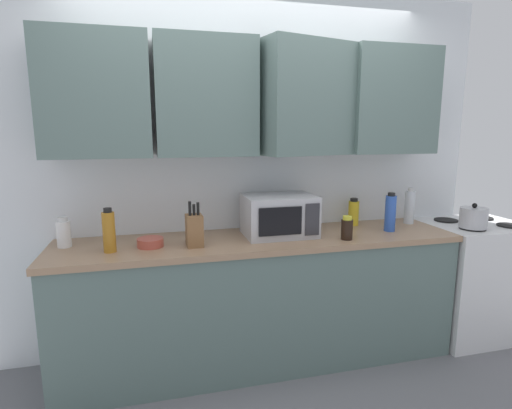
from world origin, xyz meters
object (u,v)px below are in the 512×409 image
(bottle_blue_cleaner, at_px, (390,213))
(bottle_white_jar, at_px, (64,233))
(bowl_ceramic_small, at_px, (150,242))
(stove_range, at_px, (471,278))
(kettle, at_px, (473,218))
(bottle_soy_dark, at_px, (347,228))
(bottle_amber_vinegar, at_px, (109,231))
(knife_block, at_px, (194,230))
(bottle_yellow_mustard, at_px, (354,212))
(microwave, at_px, (279,215))
(bottle_clear_tall, at_px, (410,207))

(bottle_blue_cleaner, bearing_deg, bottle_white_jar, 176.28)
(bottle_blue_cleaner, height_order, bowl_ceramic_small, bottle_blue_cleaner)
(stove_range, bearing_deg, kettle, -140.53)
(bottle_soy_dark, height_order, bottle_amber_vinegar, bottle_amber_vinegar)
(knife_block, relative_size, bottle_yellow_mustard, 1.38)
(microwave, xyz_separation_m, knife_block, (-0.59, -0.13, -0.04))
(bottle_clear_tall, bearing_deg, kettle, -39.36)
(bottle_clear_tall, xyz_separation_m, bottle_soy_dark, (-0.69, -0.31, -0.06))
(bottle_clear_tall, xyz_separation_m, bottle_yellow_mustard, (-0.45, 0.06, -0.03))
(stove_range, bearing_deg, bottle_blue_cleaner, -177.36)
(kettle, bearing_deg, bottle_amber_vinegar, 178.52)
(bottle_blue_cleaner, distance_m, bottle_soy_dark, 0.43)
(microwave, relative_size, bottle_yellow_mustard, 2.30)
(bottle_yellow_mustard, relative_size, bottle_amber_vinegar, 0.78)
(microwave, bearing_deg, bottle_amber_vinegar, -173.30)
(knife_block, xyz_separation_m, bowl_ceramic_small, (-0.27, 0.06, -0.08))
(kettle, bearing_deg, bowl_ceramic_small, 176.98)
(bottle_clear_tall, height_order, bottle_amber_vinegar, bottle_clear_tall)
(kettle, height_order, bowl_ceramic_small, kettle)
(microwave, relative_size, bottle_blue_cleaner, 1.71)
(microwave, bearing_deg, stove_range, -1.95)
(kettle, bearing_deg, bottle_clear_tall, 140.64)
(stove_range, xyz_separation_m, bottle_amber_vinegar, (-2.70, -0.07, 0.58))
(microwave, bearing_deg, bottle_white_jar, 177.86)
(bottle_white_jar, bearing_deg, kettle, -4.99)
(kettle, xyz_separation_m, bottle_soy_dark, (-1.03, -0.03, -0.01))
(microwave, relative_size, bottle_soy_dark, 3.01)
(bottle_amber_vinegar, height_order, bowl_ceramic_small, bottle_amber_vinegar)
(microwave, bearing_deg, bottle_yellow_mustard, 12.61)
(knife_block, bearing_deg, bottle_blue_cleaner, 1.58)
(knife_block, bearing_deg, microwave, 12.32)
(stove_range, distance_m, knife_block, 2.27)
(bottle_soy_dark, xyz_separation_m, bottle_white_jar, (-1.79, 0.28, 0.01))
(kettle, relative_size, microwave, 0.40)
(bottle_blue_cleaner, height_order, bottle_soy_dark, bottle_blue_cleaner)
(stove_range, height_order, bottle_amber_vinegar, bottle_amber_vinegar)
(knife_block, bearing_deg, stove_range, 1.96)
(bottle_amber_vinegar, relative_size, bowl_ceramic_small, 1.65)
(bottle_yellow_mustard, bearing_deg, bottle_white_jar, -177.39)
(kettle, distance_m, bottle_amber_vinegar, 2.53)
(kettle, distance_m, bottle_yellow_mustard, 0.86)
(kettle, relative_size, bottle_clear_tall, 0.68)
(bottle_clear_tall, height_order, bowl_ceramic_small, bottle_clear_tall)
(bowl_ceramic_small, bearing_deg, microwave, 4.83)
(bottle_soy_dark, bearing_deg, bottle_blue_cleaner, 18.19)
(stove_range, bearing_deg, bottle_yellow_mustard, 168.32)
(stove_range, bearing_deg, bottle_amber_vinegar, -178.42)
(bottle_amber_vinegar, bearing_deg, bowl_ceramic_small, 13.46)
(kettle, relative_size, bottle_amber_vinegar, 0.71)
(stove_range, bearing_deg, bottle_white_jar, 177.96)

